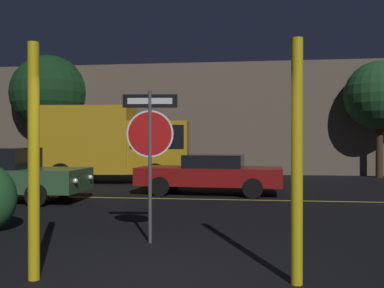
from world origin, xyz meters
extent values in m
plane|color=black|center=(0.00, 0.00, 0.00)|extent=(260.00, 260.00, 0.00)
cube|color=gold|center=(0.00, 7.26, 0.00)|extent=(42.68, 0.12, 0.01)
cylinder|color=#4C4C51|center=(-0.46, 1.85, 1.26)|extent=(0.06, 0.06, 2.52)
cylinder|color=white|center=(-0.46, 1.85, 1.81)|extent=(0.78, 0.09, 0.78)
cylinder|color=#B71414|center=(-0.46, 1.85, 1.81)|extent=(0.72, 0.09, 0.72)
cube|color=black|center=(-0.46, 1.85, 2.35)|extent=(0.91, 0.11, 0.22)
cube|color=white|center=(-0.46, 1.85, 2.35)|extent=(0.74, 0.11, 0.10)
cylinder|color=yellow|center=(-1.46, -0.17, 1.45)|extent=(0.14, 0.14, 2.89)
cylinder|color=yellow|center=(1.71, 0.05, 1.45)|extent=(0.14, 0.14, 2.90)
cube|color=#335B38|center=(-5.68, 6.22, 0.61)|extent=(4.65, 1.89, 0.62)
cylinder|color=black|center=(-4.26, 7.11, 0.30)|extent=(0.60, 0.21, 0.60)
cylinder|color=black|center=(-4.24, 5.35, 0.30)|extent=(0.60, 0.21, 0.60)
sphere|color=#F4EFCC|center=(-3.35, 6.81, 0.64)|extent=(0.14, 0.14, 0.14)
sphere|color=#F4EFCC|center=(-3.33, 5.68, 0.64)|extent=(0.14, 0.14, 0.14)
cube|color=maroon|center=(-0.03, 8.59, 0.58)|extent=(4.68, 2.10, 0.55)
cube|color=black|center=(0.11, 8.58, 1.06)|extent=(1.93, 1.66, 0.41)
cylinder|color=black|center=(-1.50, 7.83, 0.30)|extent=(0.61, 0.24, 0.60)
cylinder|color=black|center=(-1.38, 9.55, 0.30)|extent=(0.61, 0.24, 0.60)
cylinder|color=black|center=(1.33, 7.63, 0.30)|extent=(0.61, 0.24, 0.60)
cylinder|color=black|center=(1.45, 9.35, 0.30)|extent=(0.61, 0.24, 0.60)
sphere|color=#F4EFCC|center=(-2.38, 8.19, 0.60)|extent=(0.14, 0.14, 0.14)
sphere|color=#F4EFCC|center=(-2.30, 9.30, 0.60)|extent=(0.14, 0.14, 0.14)
cube|color=gold|center=(-2.35, 12.05, 1.44)|extent=(2.48, 2.25, 2.09)
cube|color=black|center=(-2.35, 12.05, 1.86)|extent=(2.25, 2.28, 0.92)
cube|color=gold|center=(-5.39, 11.80, 1.74)|extent=(3.95, 2.51, 2.69)
cylinder|color=black|center=(-2.50, 13.10, 0.42)|extent=(0.86, 0.35, 0.84)
cylinder|color=black|center=(-2.33, 10.99, 0.42)|extent=(0.86, 0.35, 0.84)
cylinder|color=black|center=(-6.15, 12.80, 0.42)|extent=(0.86, 0.35, 0.84)
cylinder|color=black|center=(-5.98, 10.69, 0.42)|extent=(0.86, 0.35, 0.84)
cylinder|color=#422D1E|center=(7.26, 15.58, 1.34)|extent=(0.32, 0.32, 2.68)
sphere|color=#235128|center=(7.26, 15.58, 3.82)|extent=(3.18, 3.18, 3.18)
cylinder|color=#422D1E|center=(-9.27, 16.61, 1.39)|extent=(0.32, 0.32, 2.77)
sphere|color=#143819|center=(-9.27, 16.61, 4.23)|extent=(4.06, 4.06, 4.06)
cube|color=#6B5B4C|center=(-2.08, 18.74, 2.86)|extent=(27.55, 4.22, 5.71)
camera|label=1|loc=(1.10, -5.08, 1.69)|focal=40.00mm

